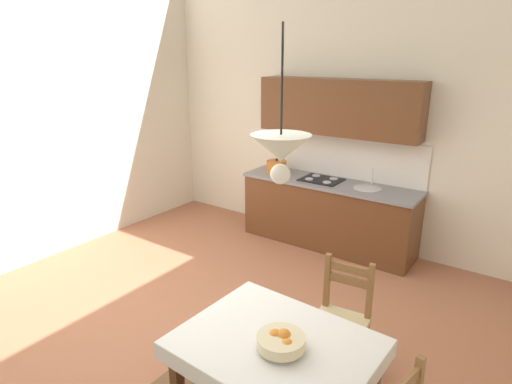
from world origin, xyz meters
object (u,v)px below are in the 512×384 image
kitchen_cabinetry (330,184)px  dining_table (276,359)px  dining_chair_kitchen_side (341,320)px  pendant_lamp (281,150)px  fruit_bowl (281,341)px

kitchen_cabinetry → dining_table: kitchen_cabinetry is taller
kitchen_cabinetry → dining_table: bearing=-70.0°
dining_chair_kitchen_side → pendant_lamp: bearing=-89.9°
kitchen_cabinetry → dining_table: 3.23m
dining_table → fruit_bowl: 0.21m
kitchen_cabinetry → pendant_lamp: 3.53m
kitchen_cabinetry → dining_chair_kitchen_side: kitchen_cabinetry is taller
dining_chair_kitchen_side → kitchen_cabinetry: bearing=118.4°
dining_table → pendant_lamp: bearing=-53.9°
dining_chair_kitchen_side → fruit_bowl: 0.99m
kitchen_cabinetry → pendant_lamp: bearing=-69.4°
dining_chair_kitchen_side → fruit_bowl: size_ratio=3.10×
dining_chair_kitchen_side → pendant_lamp: 1.84m
kitchen_cabinetry → fruit_bowl: bearing=-69.2°
dining_table → dining_chair_kitchen_side: dining_chair_kitchen_side is taller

